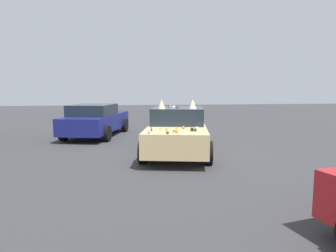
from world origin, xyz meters
TOP-DOWN VIEW (x-y plane):
  - ground_plane at (0.00, 0.00)m, footprint 60.00×60.00m
  - art_car_decorated at (0.06, -0.01)m, footprint 4.58×2.66m
  - parked_sedan_behind_right at (4.04, 2.96)m, footprint 4.77×2.81m

SIDE VIEW (x-z plane):
  - ground_plane at x=0.00m, z-range 0.00..0.00m
  - parked_sedan_behind_right at x=4.04m, z-range 0.01..1.43m
  - art_car_decorated at x=0.06m, z-range -0.15..1.60m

